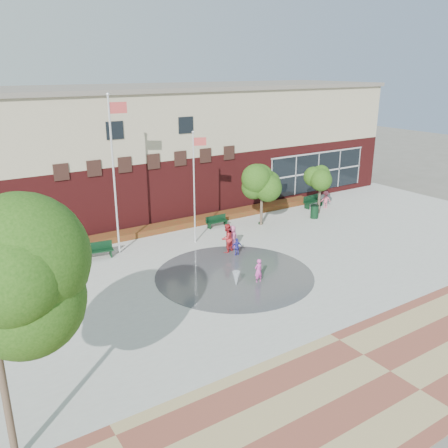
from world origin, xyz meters
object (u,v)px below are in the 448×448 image
trash_can (314,212)px  flagpole_right (195,182)px  child_splash (258,271)px  bench_left (97,254)px  flagpole_left (114,168)px

trash_can → flagpole_right: bearing=177.3°
flagpole_right → child_splash: flagpole_right is taller
flagpole_right → child_splash: bearing=-73.3°
child_splash → bench_left: bearing=-56.9°
flagpole_right → trash_can: flagpole_right is taller
flagpole_left → bench_left: bearing=-169.8°
bench_left → trash_can: 15.89m
flagpole_left → flagpole_right: (4.67, -0.89, -1.24)m
flagpole_left → flagpole_right: bearing=-4.6°
flagpole_right → child_splash: size_ratio=5.42×
flagpole_left → bench_left: (-1.46, -0.10, -4.82)m
trash_can → child_splash: 11.85m
flagpole_right → trash_can: 10.30m
flagpole_right → child_splash: 7.57m
flagpole_right → bench_left: (-6.13, 0.78, -3.58)m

